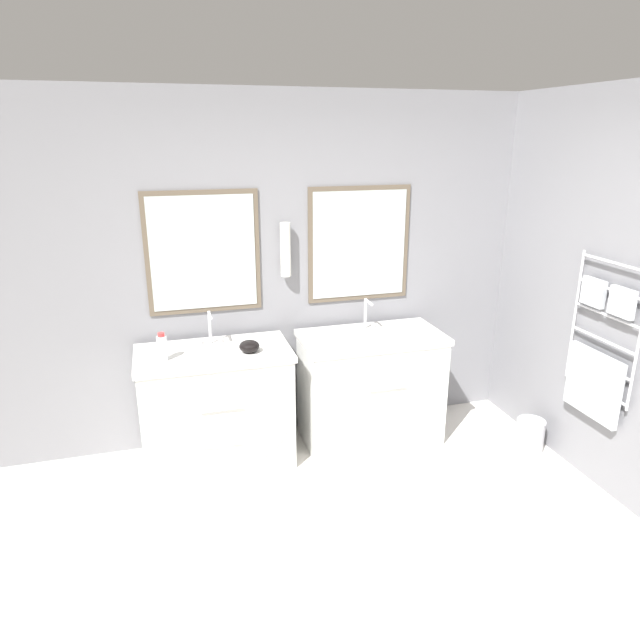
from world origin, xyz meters
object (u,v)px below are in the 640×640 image
at_px(vanity_left, 217,409).
at_px(vanity_right, 372,389).
at_px(toiletry_bottle, 162,348).
at_px(amenity_bowl, 249,346).
at_px(waste_bin, 530,434).

xyz_separation_m(vanity_left, vanity_right, (1.17, 0.00, 0.00)).
relative_size(vanity_right, toiletry_bottle, 5.50).
height_order(toiletry_bottle, amenity_bowl, toiletry_bottle).
bearing_deg(vanity_left, toiletry_bottle, -170.32).
bearing_deg(toiletry_bottle, amenity_bowl, -0.56).
bearing_deg(vanity_left, waste_bin, -11.74).
distance_m(vanity_right, toiletry_bottle, 1.60).
height_order(amenity_bowl, waste_bin, amenity_bowl).
xyz_separation_m(vanity_right, toiletry_bottle, (-1.51, -0.06, 0.52)).
distance_m(vanity_right, amenity_bowl, 1.05).
bearing_deg(vanity_right, waste_bin, -23.24).
relative_size(vanity_left, toiletry_bottle, 5.50).
bearing_deg(vanity_right, vanity_left, 180.00).
bearing_deg(toiletry_bottle, waste_bin, -9.05).
height_order(vanity_right, waste_bin, vanity_right).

